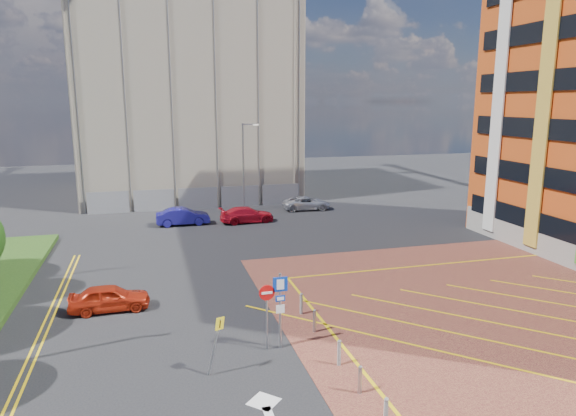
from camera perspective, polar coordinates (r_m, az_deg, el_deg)
name	(u,v)px	position (r m, az deg, el deg)	size (l,w,h in m)	color
ground	(274,361)	(20.82, -1.54, -16.61)	(140.00, 140.00, 0.00)	black
forecourt	(570,321)	(27.38, 28.84, -10.93)	(26.00, 26.00, 0.02)	brown
lamp_back	(244,164)	(46.90, -4.89, 4.93)	(1.53, 0.16, 8.00)	#9EA0A8
sign_cluster	(275,303)	(20.91, -1.42, -10.55)	(1.17, 0.12, 3.20)	#9EA0A8
warning_sign	(216,338)	(19.45, -7.96, -14.16)	(0.71, 0.41, 2.25)	#9EA0A8
bollard_row	(346,363)	(19.82, 6.42, -16.70)	(0.14, 11.14, 0.90)	#9EA0A8
construction_building	(186,91)	(57.98, -11.30, 12.62)	(21.20, 19.20, 22.00)	#A39985
construction_fence	(209,198)	(48.91, -8.80, 1.13)	(21.60, 0.06, 2.00)	gray
car_red_left	(109,298)	(26.46, -19.23, -9.40)	(1.51, 3.75, 1.28)	#AE240E
car_blue_back	(183,216)	(42.70, -11.60, -0.92)	(1.50, 4.29, 1.41)	navy
car_red_back	(247,215)	(42.86, -4.58, -0.74)	(1.82, 4.48, 1.30)	red
car_silver_back	(307,203)	(47.74, 2.07, 0.54)	(2.06, 4.46, 1.24)	#BBBCC3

